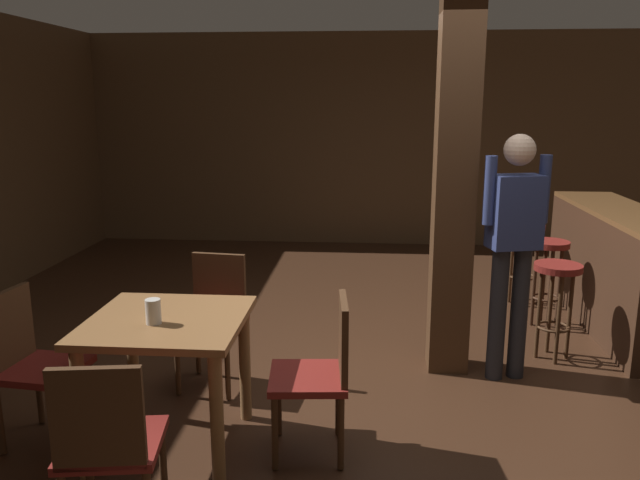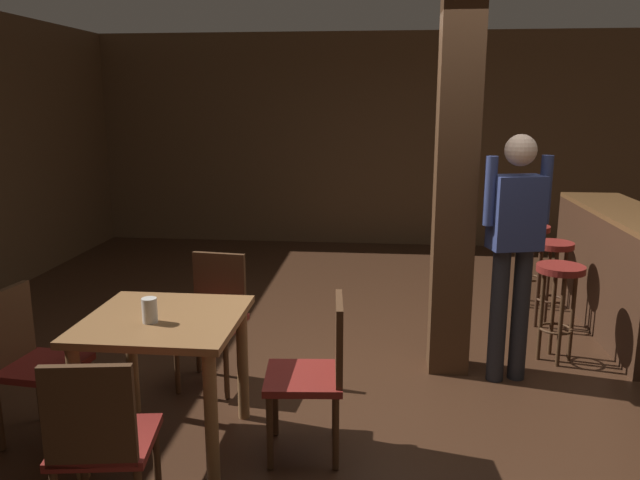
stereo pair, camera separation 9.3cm
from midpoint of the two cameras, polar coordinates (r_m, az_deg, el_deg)
ground_plane at (r=4.41m, az=7.36°, el=-13.48°), size 10.80×10.80×0.00m
wall_back at (r=8.48m, az=6.93°, el=9.00°), size 8.00×0.10×2.80m
pillar at (r=4.44m, az=12.87°, el=5.43°), size 0.28×0.28×2.80m
dining_table at (r=3.59m, az=-13.28°, el=-9.09°), size 0.84×0.84×0.78m
chair_west at (r=3.96m, az=-24.40°, el=-9.67°), size 0.46×0.46×0.89m
chair_south at (r=2.97m, az=-18.57°, el=-16.86°), size 0.48×0.48×0.89m
chair_north at (r=4.38m, az=-9.05°, el=-6.55°), size 0.47×0.47×0.89m
chair_east at (r=3.47m, az=0.57°, el=-11.65°), size 0.46×0.46×0.89m
napkin_cup at (r=3.45m, az=-14.56°, el=-6.24°), size 0.08×0.08×0.13m
standing_person at (r=4.43m, az=17.92°, el=-0.11°), size 0.47×0.28×1.72m
bar_counter at (r=5.89m, az=25.62°, el=-2.44°), size 0.56×2.18×1.03m
bar_stool_near at (r=4.99m, az=21.52°, el=-4.24°), size 0.35×0.35×0.75m
bar_stool_mid at (r=5.69m, az=20.93°, el=-2.14°), size 0.33×0.33×0.76m
bar_stool_far at (r=6.27m, az=19.04°, el=-0.48°), size 0.35×0.35×0.78m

